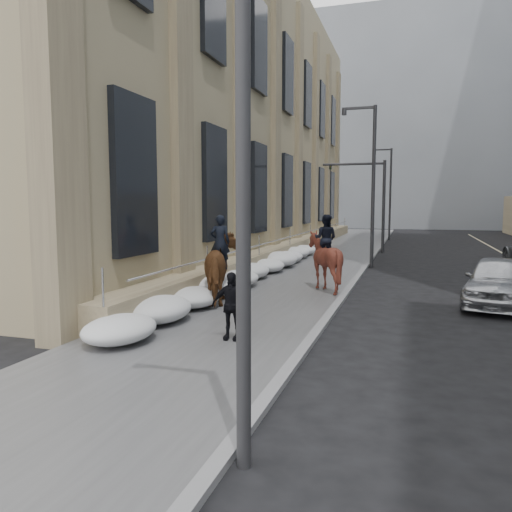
{
  "coord_description": "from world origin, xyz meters",
  "views": [
    {
      "loc": [
        4.78,
        -11.52,
        3.22
      ],
      "look_at": [
        0.48,
        2.25,
        1.7
      ],
      "focal_mm": 35.0,
      "sensor_mm": 36.0,
      "label": 1
    }
  ],
  "objects_px": {
    "mounted_horse_left": "(224,266)",
    "car_silver": "(499,281)",
    "pedestrian": "(231,306)",
    "mounted_horse_right": "(324,258)"
  },
  "relations": [
    {
      "from": "mounted_horse_left",
      "to": "car_silver",
      "type": "relative_size",
      "value": 0.61
    },
    {
      "from": "pedestrian",
      "to": "mounted_horse_right",
      "type": "bearing_deg",
      "value": 79.7
    },
    {
      "from": "mounted_horse_right",
      "to": "pedestrian",
      "type": "bearing_deg",
      "value": 88.73
    },
    {
      "from": "mounted_horse_left",
      "to": "pedestrian",
      "type": "bearing_deg",
      "value": 92.45
    },
    {
      "from": "pedestrian",
      "to": "car_silver",
      "type": "bearing_deg",
      "value": 42.3
    },
    {
      "from": "mounted_horse_left",
      "to": "pedestrian",
      "type": "relative_size",
      "value": 1.81
    },
    {
      "from": "mounted_horse_left",
      "to": "mounted_horse_right",
      "type": "relative_size",
      "value": 1.04
    },
    {
      "from": "mounted_horse_right",
      "to": "pedestrian",
      "type": "xyz_separation_m",
      "value": [
        -0.92,
        -7.15,
        -0.37
      ]
    },
    {
      "from": "pedestrian",
      "to": "car_silver",
      "type": "xyz_separation_m",
      "value": [
        6.54,
        6.6,
        -0.11
      ]
    },
    {
      "from": "mounted_horse_right",
      "to": "car_silver",
      "type": "relative_size",
      "value": 0.59
    }
  ]
}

